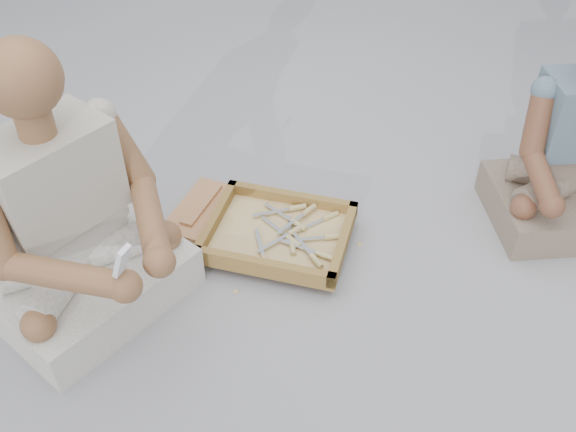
% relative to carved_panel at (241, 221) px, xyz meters
% --- Properties ---
extents(ground, '(60.00, 60.00, 0.00)m').
position_rel_carved_panel_xyz_m(ground, '(0.32, -0.38, -0.02)').
color(ground, '#A1A0A6').
rests_on(ground, ground).
extents(carved_panel, '(0.57, 0.40, 0.04)m').
position_rel_carved_panel_xyz_m(carved_panel, '(0.00, 0.00, 0.00)').
color(carved_panel, brown).
rests_on(carved_panel, ground).
extents(tool_tray, '(0.61, 0.53, 0.07)m').
position_rel_carved_panel_xyz_m(tool_tray, '(0.19, -0.04, 0.04)').
color(tool_tray, brown).
rests_on(tool_tray, carved_panel).
extents(chisel_0, '(0.18, 0.16, 0.02)m').
position_rel_carved_panel_xyz_m(chisel_0, '(0.18, 0.11, 0.06)').
color(chisel_0, silver).
rests_on(chisel_0, tool_tray).
extents(chisel_1, '(0.08, 0.22, 0.02)m').
position_rel_carved_panel_xyz_m(chisel_1, '(0.24, 0.10, 0.06)').
color(chisel_1, silver).
rests_on(chisel_1, tool_tray).
extents(chisel_2, '(0.19, 0.14, 0.02)m').
position_rel_carved_panel_xyz_m(chisel_2, '(0.37, -0.11, 0.06)').
color(chisel_2, silver).
rests_on(chisel_2, tool_tray).
extents(chisel_3, '(0.15, 0.18, 0.02)m').
position_rel_carved_panel_xyz_m(chisel_3, '(0.21, -0.19, 0.05)').
color(chisel_3, silver).
rests_on(chisel_3, tool_tray).
extents(chisel_4, '(0.11, 0.21, 0.02)m').
position_rel_carved_panel_xyz_m(chisel_4, '(0.24, -0.02, 0.06)').
color(chisel_4, silver).
rests_on(chisel_4, tool_tray).
extents(chisel_5, '(0.13, 0.20, 0.02)m').
position_rel_carved_panel_xyz_m(chisel_5, '(0.27, -0.07, 0.05)').
color(chisel_5, silver).
rests_on(chisel_5, tool_tray).
extents(chisel_6, '(0.13, 0.20, 0.02)m').
position_rel_carved_panel_xyz_m(chisel_6, '(0.32, 0.12, 0.05)').
color(chisel_6, silver).
rests_on(chisel_6, tool_tray).
extents(chisel_7, '(0.22, 0.08, 0.02)m').
position_rel_carved_panel_xyz_m(chisel_7, '(0.23, 0.04, 0.05)').
color(chisel_7, silver).
rests_on(chisel_7, tool_tray).
extents(chisel_8, '(0.19, 0.14, 0.02)m').
position_rel_carved_panel_xyz_m(chisel_8, '(0.38, 0.02, 0.06)').
color(chisel_8, silver).
rests_on(chisel_8, tool_tray).
extents(chisel_9, '(0.22, 0.02, 0.02)m').
position_rel_carved_panel_xyz_m(chisel_9, '(0.38, -0.08, 0.05)').
color(chisel_9, silver).
rests_on(chisel_9, tool_tray).
extents(chisel_10, '(0.21, 0.10, 0.02)m').
position_rel_carved_panel_xyz_m(chisel_10, '(0.25, -0.05, 0.05)').
color(chisel_10, silver).
rests_on(chisel_10, tool_tray).
extents(wood_chip_0, '(0.02, 0.02, 0.00)m').
position_rel_carved_panel_xyz_m(wood_chip_0, '(-0.02, -0.13, -0.02)').
color(wood_chip_0, tan).
rests_on(wood_chip_0, ground).
extents(wood_chip_1, '(0.02, 0.02, 0.00)m').
position_rel_carved_panel_xyz_m(wood_chip_1, '(0.26, 0.31, -0.02)').
color(wood_chip_1, tan).
rests_on(wood_chip_1, ground).
extents(wood_chip_2, '(0.02, 0.02, 0.00)m').
position_rel_carved_panel_xyz_m(wood_chip_2, '(0.03, -0.23, -0.02)').
color(wood_chip_2, tan).
rests_on(wood_chip_2, ground).
extents(wood_chip_3, '(0.02, 0.02, 0.00)m').
position_rel_carved_panel_xyz_m(wood_chip_3, '(0.20, -0.19, -0.02)').
color(wood_chip_3, tan).
rests_on(wood_chip_3, ground).
extents(wood_chip_4, '(0.02, 0.02, 0.00)m').
position_rel_carved_panel_xyz_m(wood_chip_4, '(-0.15, 0.03, -0.02)').
color(wood_chip_4, tan).
rests_on(wood_chip_4, ground).
extents(wood_chip_5, '(0.02, 0.02, 0.00)m').
position_rel_carved_panel_xyz_m(wood_chip_5, '(0.16, -0.33, -0.02)').
color(wood_chip_5, tan).
rests_on(wood_chip_5, ground).
extents(wood_chip_6, '(0.02, 0.02, 0.00)m').
position_rel_carved_panel_xyz_m(wood_chip_6, '(-0.07, 0.00, -0.02)').
color(wood_chip_6, tan).
rests_on(wood_chip_6, ground).
extents(wood_chip_7, '(0.02, 0.02, 0.00)m').
position_rel_carved_panel_xyz_m(wood_chip_7, '(-0.10, -0.17, -0.02)').
color(wood_chip_7, tan).
rests_on(wood_chip_7, ground).
extents(wood_chip_8, '(0.02, 0.02, 0.00)m').
position_rel_carved_panel_xyz_m(wood_chip_8, '(-0.15, -0.17, -0.02)').
color(wood_chip_8, tan).
rests_on(wood_chip_8, ground).
extents(wood_chip_9, '(0.02, 0.02, 0.00)m').
position_rel_carved_panel_xyz_m(wood_chip_9, '(-0.09, -0.33, -0.02)').
color(wood_chip_9, tan).
rests_on(wood_chip_9, ground).
extents(wood_chip_10, '(0.02, 0.02, 0.00)m').
position_rel_carved_panel_xyz_m(wood_chip_10, '(0.48, 0.10, -0.02)').
color(wood_chip_10, tan).
rests_on(wood_chip_10, ground).
extents(wood_chip_11, '(0.02, 0.02, 0.00)m').
position_rel_carved_panel_xyz_m(wood_chip_11, '(0.42, -0.13, -0.02)').
color(wood_chip_11, tan).
rests_on(wood_chip_11, ground).
extents(craftsman, '(0.72, 0.73, 0.99)m').
position_rel_carved_panel_xyz_m(craftsman, '(-0.29, -0.57, 0.32)').
color(craftsman, silver).
rests_on(craftsman, ground).
extents(mobile_phone, '(0.06, 0.05, 0.11)m').
position_rel_carved_panel_xyz_m(mobile_phone, '(0.05, -0.72, 0.45)').
color(mobile_phone, white).
rests_on(mobile_phone, craftsman).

